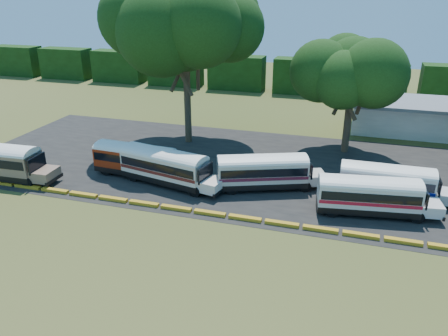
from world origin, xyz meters
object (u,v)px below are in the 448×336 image
(bus_white_red, at_px, (371,194))
(tree_west, at_px, (185,28))
(bus_cream_west, at_px, (166,165))
(bus_red, at_px, (137,158))

(bus_white_red, height_order, tree_west, tree_west)
(bus_cream_west, bearing_deg, bus_red, 176.70)
(bus_cream_west, xyz_separation_m, bus_white_red, (18.44, -0.69, -0.11))
(tree_west, bearing_deg, bus_red, -95.46)
(bus_white_red, relative_size, tree_west, 0.56)
(bus_cream_west, relative_size, tree_west, 0.59)
(bus_red, distance_m, tree_west, 16.05)
(bus_red, bearing_deg, bus_white_red, -0.69)
(bus_white_red, bearing_deg, tree_west, 140.11)
(tree_west, bearing_deg, bus_white_red, -31.67)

